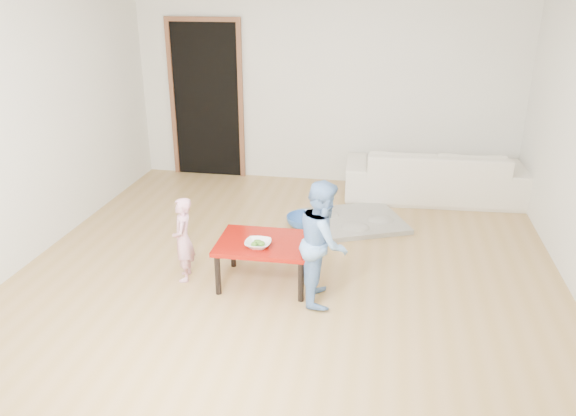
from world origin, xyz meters
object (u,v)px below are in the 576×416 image
(child_pink, at_px, (183,239))
(child_blue, at_px, (323,242))
(sofa, at_px, (434,174))
(basin, at_px, (305,221))
(red_table, at_px, (265,262))
(bowl, at_px, (258,244))

(child_pink, relative_size, child_blue, 0.74)
(sofa, bearing_deg, basin, 36.25)
(sofa, distance_m, child_pink, 3.44)
(red_table, bearing_deg, basin, 82.94)
(child_pink, bearing_deg, basin, 132.70)
(sofa, relative_size, child_blue, 2.04)
(basin, bearing_deg, bowl, -97.68)
(child_pink, bearing_deg, child_blue, 70.96)
(bowl, distance_m, child_blue, 0.58)
(sofa, height_order, child_blue, child_blue)
(sofa, xyz_separation_m, child_pink, (-2.33, -2.52, 0.07))
(sofa, bearing_deg, bowl, 54.79)
(child_pink, bearing_deg, sofa, 123.55)
(bowl, bearing_deg, child_blue, -5.09)
(child_blue, xyz_separation_m, basin, (-0.38, 1.46, -0.47))
(bowl, height_order, child_blue, child_blue)
(bowl, bearing_deg, red_table, 75.77)
(sofa, xyz_separation_m, basin, (-1.44, -1.18, -0.25))
(sofa, xyz_separation_m, bowl, (-1.63, -2.59, 0.12))
(child_pink, height_order, basin, child_pink)
(sofa, bearing_deg, red_table, 54.05)
(sofa, distance_m, child_blue, 2.86)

